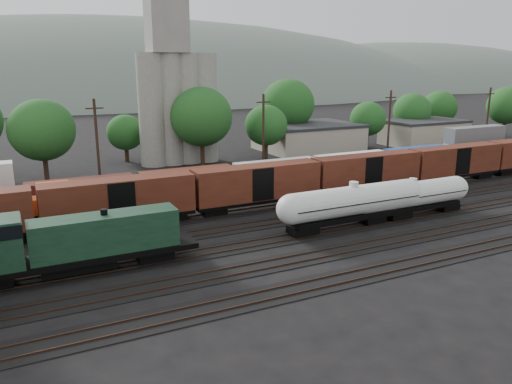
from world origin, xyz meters
name	(u,v)px	position (x,y,z in m)	size (l,w,h in m)	color
ground	(257,225)	(0.00, 0.00, 0.00)	(600.00, 600.00, 0.00)	black
tracks	(257,225)	(0.00, 0.00, 0.05)	(180.00, 33.20, 0.20)	black
green_locomotive	(62,243)	(-19.26, -5.00, 2.85)	(19.00, 3.35, 5.03)	black
tank_car_a	(353,202)	(8.35, -5.00, 2.69)	(17.25, 3.09, 4.52)	silver
tank_car_b	(412,196)	(16.17, -5.00, 2.45)	(15.64, 2.80, 4.10)	silver
orange_locomotive	(94,198)	(-14.53, 10.00, 2.29)	(15.93, 2.65, 3.98)	black
boxcar_string	(315,177)	(10.26, 5.00, 3.12)	(184.40, 2.90, 4.20)	black
container_wall	(87,187)	(-14.57, 15.00, 2.38)	(165.25, 2.60, 5.80)	black
grain_silo	(177,95)	(3.28, 36.00, 11.26)	(13.40, 5.00, 29.00)	gray
industrial_sheds	(199,147)	(6.63, 35.25, 2.56)	(119.38, 17.26, 5.10)	#9E937F
tree_band	(119,122)	(-6.36, 35.75, 7.44)	(170.07, 22.17, 13.65)	black
utility_poles	(187,138)	(0.00, 22.00, 6.21)	(122.20, 0.36, 12.00)	black
distant_hills	(97,129)	(23.92, 260.00, -20.56)	(860.00, 286.00, 130.00)	#59665B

